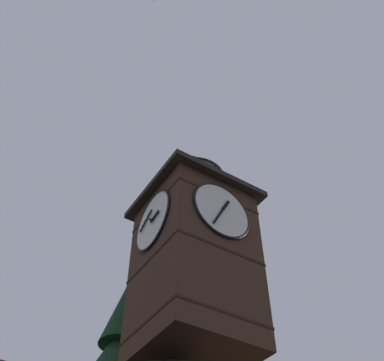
# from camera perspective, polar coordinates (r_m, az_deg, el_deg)

# --- Properties ---
(clock_tower) EXTENTS (4.43, 4.43, 10.04)m
(clock_tower) POSITION_cam_1_polar(r_m,az_deg,el_deg) (18.64, 0.27, -8.42)
(clock_tower) COLOR #422B1E
(clock_tower) RESTS_ON building_main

